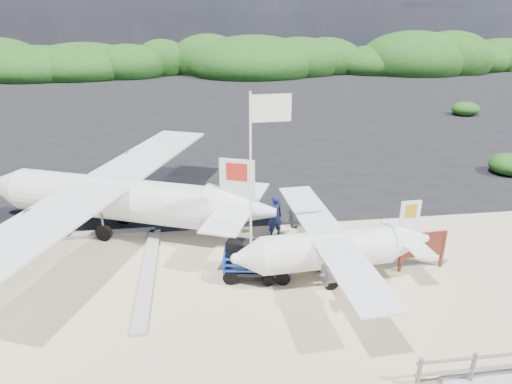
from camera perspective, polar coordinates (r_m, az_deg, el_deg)
ground at (r=16.64m, az=2.16°, el=-12.01°), size 160.00×160.00×0.00m
asphalt_apron at (r=44.60m, az=-4.33°, el=10.13°), size 90.00×50.00×0.04m
lagoon at (r=18.91m, az=-27.20°, el=-10.19°), size 9.00×7.00×0.40m
vegetation_band at (r=69.21m, az=-5.64°, el=14.45°), size 124.00×8.00×4.40m
baggage_cart at (r=17.33m, az=0.10°, el=-10.45°), size 2.82×1.88×1.31m
flagpole at (r=17.34m, az=-0.62°, el=-10.44°), size 1.41×0.66×6.86m
signboard at (r=18.84m, az=19.75°, el=-9.01°), size 1.94×0.30×1.59m
crew_a at (r=19.58m, az=2.34°, el=-3.09°), size 0.81×0.63×1.97m
crew_b at (r=20.64m, az=5.01°, el=-2.40°), size 0.92×0.84×1.55m
aircraft_large at (r=36.11m, az=13.88°, el=6.63°), size 21.33×21.33×4.92m
aircraft_small at (r=51.30m, az=-11.37°, el=11.38°), size 8.10×8.10×2.77m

